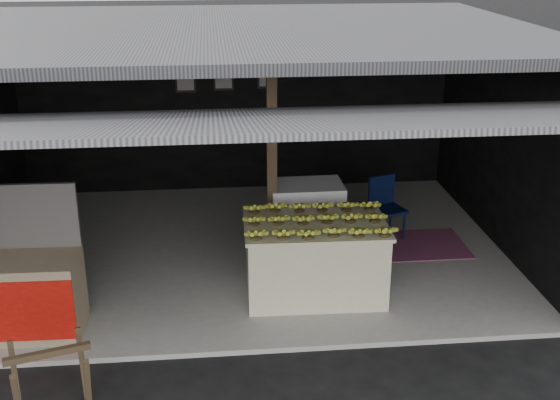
{
  "coord_description": "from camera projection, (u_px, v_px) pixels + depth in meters",
  "views": [
    {
      "loc": [
        -0.41,
        -6.19,
        4.1
      ],
      "look_at": [
        0.37,
        1.57,
        1.1
      ],
      "focal_mm": 45.0,
      "sensor_mm": 36.0,
      "label": 1
    }
  ],
  "objects": [
    {
      "name": "neighbor_stall",
      "position": [
        7.0,
        292.0,
        7.4
      ],
      "size": [
        1.55,
        0.72,
        1.58
      ],
      "rotation": [
        0.0,
        0.0,
        -0.02
      ],
      "color": "#998466",
      "rests_on": "concrete_slab"
    },
    {
      "name": "magenta_rug",
      "position": [
        410.0,
        245.0,
        9.63
      ],
      "size": [
        1.5,
        1.01,
        0.01
      ],
      "primitive_type": "cube",
      "rotation": [
        0.0,
        0.0,
        -0.0
      ],
      "color": "#741958",
      "rests_on": "concrete_slab"
    },
    {
      "name": "banana_pile",
      "position": [
        316.0,
        217.0,
        7.98
      ],
      "size": [
        1.54,
        0.95,
        0.18
      ],
      "primitive_type": null,
      "rotation": [
        0.0,
        0.0,
        -0.03
      ],
      "color": "gold",
      "rests_on": "banana_table"
    },
    {
      "name": "sawhorse",
      "position": [
        50.0,
        376.0,
        6.15
      ],
      "size": [
        0.78,
        0.77,
        0.71
      ],
      "rotation": [
        0.0,
        0.0,
        0.28
      ],
      "color": "#453522",
      "rests_on": "ground"
    },
    {
      "name": "water_barrel",
      "position": [
        375.0,
        264.0,
        8.57
      ],
      "size": [
        0.31,
        0.31,
        0.46
      ],
      "primitive_type": "cylinder",
      "color": "#0F0C87",
      "rests_on": "concrete_slab"
    },
    {
      "name": "white_crate",
      "position": [
        306.0,
        221.0,
        9.1
      ],
      "size": [
        0.94,
        0.65,
        1.03
      ],
      "rotation": [
        0.0,
        0.0,
        0.02
      ],
      "color": "white",
      "rests_on": "concrete_slab"
    },
    {
      "name": "ground",
      "position": [
        260.0,
        354.0,
        7.26
      ],
      "size": [
        80.0,
        80.0,
        0.0
      ],
      "primitive_type": "plane",
      "color": "black",
      "rests_on": "ground"
    },
    {
      "name": "picture_frames",
      "position": [
        226.0,
        77.0,
        11.1
      ],
      "size": [
        1.62,
        0.04,
        0.46
      ],
      "color": "black",
      "rests_on": "shophouse"
    },
    {
      "name": "shophouse",
      "position": [
        242.0,
        95.0,
        9.12
      ],
      "size": [
        7.4,
        7.29,
        3.02
      ],
      "color": "black",
      "rests_on": "ground"
    },
    {
      "name": "banana_table",
      "position": [
        315.0,
        259.0,
        8.18
      ],
      "size": [
        1.67,
        1.05,
        0.91
      ],
      "rotation": [
        0.0,
        0.0,
        -0.03
      ],
      "color": "silver",
      "rests_on": "concrete_slab"
    },
    {
      "name": "plastic_chair",
      "position": [
        385.0,
        202.0,
        9.74
      ],
      "size": [
        0.53,
        0.53,
        0.88
      ],
      "rotation": [
        0.0,
        0.0,
        0.35
      ],
      "color": "#091334",
      "rests_on": "concrete_slab"
    },
    {
      "name": "concrete_slab",
      "position": [
        246.0,
        250.0,
        9.57
      ],
      "size": [
        7.0,
        5.0,
        0.06
      ],
      "primitive_type": "cube",
      "color": "gray",
      "rests_on": "ground"
    }
  ]
}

